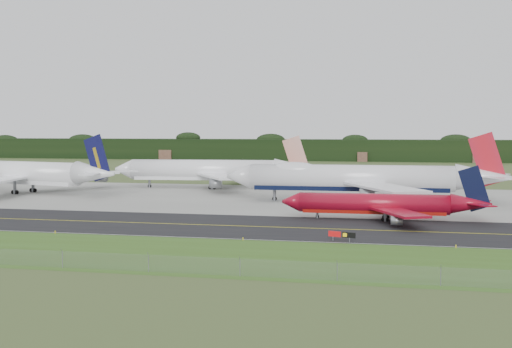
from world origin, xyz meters
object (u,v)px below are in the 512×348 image
(jet_ba_747, at_px, (361,179))
(jet_red_737, at_px, (385,205))
(jet_navy_gold, at_px, (23,174))
(jet_star_tail, at_px, (213,171))
(taxiway_sign, at_px, (342,235))

(jet_ba_747, bearing_deg, jet_red_737, -76.95)
(jet_ba_747, height_order, jet_navy_gold, jet_ba_747)
(jet_star_tail, bearing_deg, jet_ba_747, -34.22)
(jet_navy_gold, xyz_separation_m, taxiway_sign, (96.89, -66.24, -4.41))
(jet_red_737, bearing_deg, jet_star_tail, 130.27)
(jet_navy_gold, distance_m, jet_star_tail, 55.03)
(jet_ba_747, bearing_deg, jet_star_tail, 145.78)
(jet_red_737, height_order, jet_navy_gold, jet_navy_gold)
(jet_star_tail, bearing_deg, jet_navy_gold, -150.27)
(jet_navy_gold, bearing_deg, jet_ba_747, -2.86)
(jet_ba_747, relative_size, jet_star_tail, 1.13)
(jet_red_737, xyz_separation_m, jet_star_tail, (-54.63, 64.49, 2.31))
(jet_navy_gold, bearing_deg, taxiway_sign, -34.36)
(jet_red_737, distance_m, taxiway_sign, 29.63)
(jet_ba_747, xyz_separation_m, jet_star_tail, (-47.10, 32.03, -0.56))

